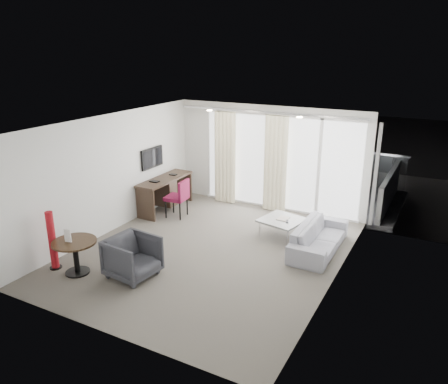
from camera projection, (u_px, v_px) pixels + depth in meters
The scene contains 28 objects.
floor at pixel (210, 252), 8.84m from camera, with size 5.00×6.00×0.00m, color #5A554C.
ceiling at pixel (209, 124), 8.01m from camera, with size 5.00×6.00×0.00m, color white.
wall_left at pixel (110, 174), 9.54m from camera, with size 0.00×6.00×2.60m, color silver.
wall_right at pixel (339, 213), 7.31m from camera, with size 0.00×6.00×2.60m, color silver.
wall_front at pixel (100, 252), 5.91m from camera, with size 5.00×0.00×2.60m, color silver.
window_panel at pixel (280, 163), 10.82m from camera, with size 4.00×0.02×2.38m, color white, non-canonical shape.
window_frame at pixel (279, 163), 10.81m from camera, with size 4.10×0.06×2.44m, color white, non-canonical shape.
curtain_left at pixel (225, 158), 11.33m from camera, with size 0.60×0.20×2.38m, color #F3E9BF, non-canonical shape.
curtain_right at pixel (275, 164), 10.71m from camera, with size 0.60×0.20×2.38m, color #F3E9BF, non-canonical shape.
curtain_track at pixel (268, 112), 10.42m from camera, with size 4.80×0.04×0.04m, color #B2B2B7, non-canonical shape.
downlight_a at pixel (209, 110), 9.76m from camera, with size 0.12×0.12×0.02m, color #FFE0B2.
downlight_b at pixel (299, 117), 8.82m from camera, with size 0.12×0.12×0.02m, color #FFE0B2.
desk at pixel (165, 194), 11.02m from camera, with size 0.55×1.75×0.82m, color #33251B, non-canonical shape.
tv at pixel (152, 158), 10.72m from camera, with size 0.05×0.80×0.50m, color black, non-canonical shape.
desk_chair at pixel (176, 198), 10.53m from camera, with size 0.51×0.48×0.94m, color maroon, non-canonical shape.
round_table at pixel (76, 257), 7.92m from camera, with size 0.79×0.79×0.63m, color #302011, non-canonical shape.
menu_card at pixel (68, 238), 7.77m from camera, with size 0.13×0.02×0.24m, color white, non-canonical shape.
red_lamp at pixel (52, 240), 8.02m from camera, with size 0.23×0.23×1.13m, color maroon.
tub_armchair at pixel (133, 257), 7.79m from camera, with size 0.80×0.82×0.75m, color #2E2F35.
coffee_table at pixel (282, 227), 9.55m from camera, with size 0.85×0.85×0.38m, color gray, non-canonical shape.
remote at pixel (287, 223), 9.35m from camera, with size 0.05×0.16×0.02m, color black, non-canonical shape.
magazine at pixel (283, 220), 9.52m from camera, with size 0.19×0.25×0.01m, color gray, non-canonical shape.
sofa at pixel (319, 237), 8.83m from camera, with size 1.92×0.75×0.56m, color gray.
terrace_slab at pixel (297, 194), 12.49m from camera, with size 5.60×3.00×0.12m, color #4D4D50.
rattan_chair_a at pixel (315, 181), 12.03m from camera, with size 0.56×0.56×0.82m, color brown, non-canonical shape.
rattan_chair_b at pixel (355, 182), 11.90m from camera, with size 0.58×0.58×0.85m, color brown, non-canonical shape.
rattan_table at pixel (327, 185), 12.18m from camera, with size 0.53×0.53×0.53m, color brown, non-canonical shape.
balustrade at pixel (313, 163), 13.53m from camera, with size 5.50×0.06×1.05m, color #B2B2B7, non-canonical shape.
Camera 1 is at (4.00, -6.93, 3.96)m, focal length 35.00 mm.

